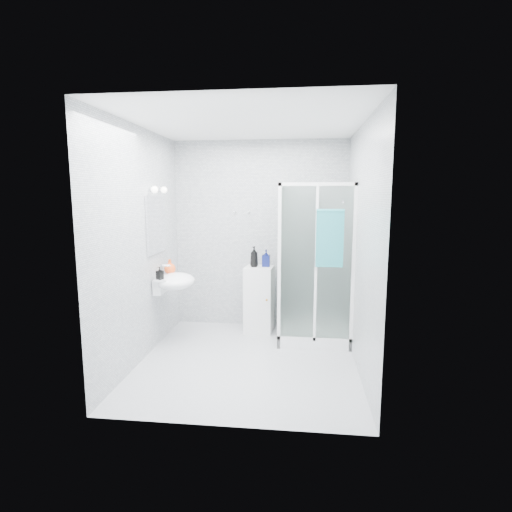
# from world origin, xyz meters

# --- Properties ---
(room) EXTENTS (2.40, 2.60, 2.60)m
(room) POSITION_xyz_m (0.00, 0.00, 1.30)
(room) COLOR silver
(room) RESTS_ON ground
(shower_enclosure) EXTENTS (0.90, 0.95, 2.00)m
(shower_enclosure) POSITION_xyz_m (0.67, 0.77, 0.45)
(shower_enclosure) COLOR white
(shower_enclosure) RESTS_ON ground
(wall_basin) EXTENTS (0.46, 0.56, 0.35)m
(wall_basin) POSITION_xyz_m (-0.99, 0.45, 0.80)
(wall_basin) COLOR white
(wall_basin) RESTS_ON ground
(mirror) EXTENTS (0.02, 0.60, 0.70)m
(mirror) POSITION_xyz_m (-1.19, 0.45, 1.50)
(mirror) COLOR white
(mirror) RESTS_ON room
(vanity_lights) EXTENTS (0.10, 0.40, 0.08)m
(vanity_lights) POSITION_xyz_m (-1.14, 0.45, 1.92)
(vanity_lights) COLOR silver
(vanity_lights) RESTS_ON room
(wall_hooks) EXTENTS (0.23, 0.06, 0.03)m
(wall_hooks) POSITION_xyz_m (-0.25, 1.26, 1.62)
(wall_hooks) COLOR silver
(wall_hooks) RESTS_ON room
(storage_cabinet) EXTENTS (0.40, 0.41, 0.90)m
(storage_cabinet) POSITION_xyz_m (0.02, 1.01, 0.45)
(storage_cabinet) COLOR white
(storage_cabinet) RESTS_ON ground
(hand_towel) EXTENTS (0.31, 0.05, 0.67)m
(hand_towel) POSITION_xyz_m (0.90, 0.36, 1.38)
(hand_towel) COLOR teal
(hand_towel) RESTS_ON shower_enclosure
(shampoo_bottle_a) EXTENTS (0.14, 0.14, 0.28)m
(shampoo_bottle_a) POSITION_xyz_m (-0.05, 1.01, 1.04)
(shampoo_bottle_a) COLOR black
(shampoo_bottle_a) RESTS_ON storage_cabinet
(shampoo_bottle_b) EXTENTS (0.10, 0.11, 0.23)m
(shampoo_bottle_b) POSITION_xyz_m (0.11, 1.05, 1.02)
(shampoo_bottle_b) COLOR #0D1450
(shampoo_bottle_b) RESTS_ON storage_cabinet
(soap_dispenser_orange) EXTENTS (0.17, 0.17, 0.19)m
(soap_dispenser_orange) POSITION_xyz_m (-1.09, 0.61, 0.96)
(soap_dispenser_orange) COLOR #FF591E
(soap_dispenser_orange) RESTS_ON wall_basin
(soap_dispenser_black) EXTENTS (0.09, 0.09, 0.15)m
(soap_dispenser_black) POSITION_xyz_m (-1.09, 0.26, 0.94)
(soap_dispenser_black) COLOR black
(soap_dispenser_black) RESTS_ON wall_basin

